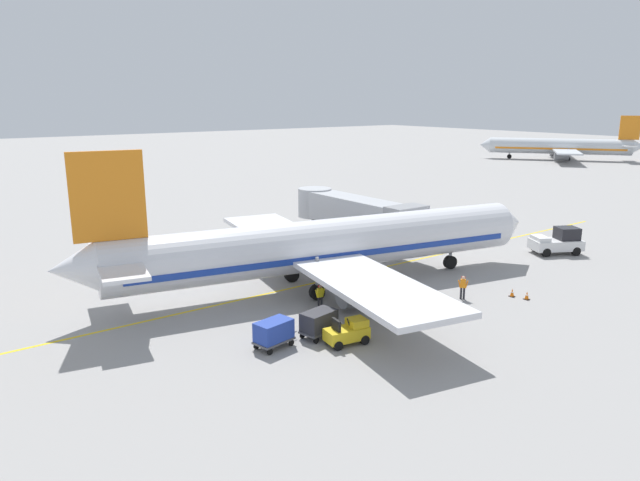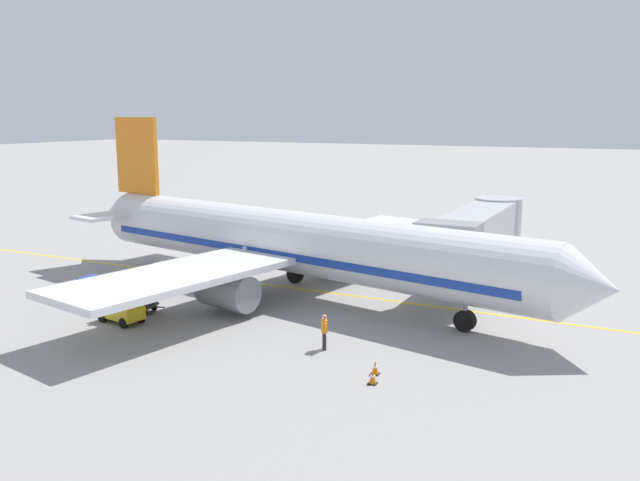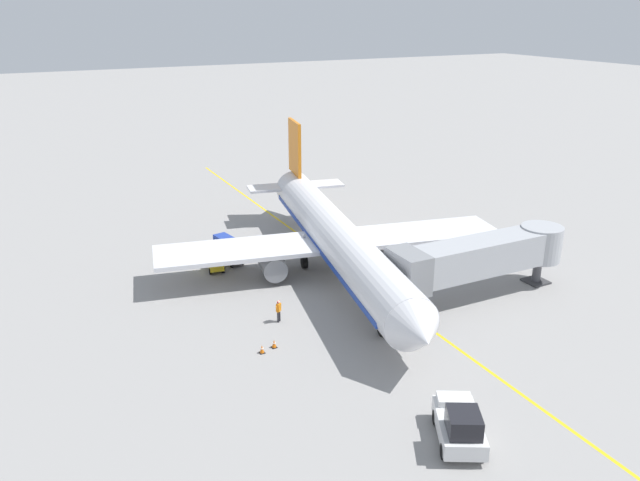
# 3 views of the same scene
# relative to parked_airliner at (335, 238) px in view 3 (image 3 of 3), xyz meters

# --- Properties ---
(ground_plane) EXTENTS (400.00, 400.00, 0.00)m
(ground_plane) POSITION_rel_parked_airliner_xyz_m (-1.30, -1.53, -3.19)
(ground_plane) COLOR gray
(gate_lead_in_line) EXTENTS (0.24, 80.00, 0.01)m
(gate_lead_in_line) POSITION_rel_parked_airliner_xyz_m (-1.30, -1.53, -3.18)
(gate_lead_in_line) COLOR gold
(gate_lead_in_line) RESTS_ON ground
(parked_airliner) EXTENTS (30.44, 37.14, 10.63)m
(parked_airliner) POSITION_rel_parked_airliner_xyz_m (0.00, 0.00, 0.00)
(parked_airliner) COLOR silver
(parked_airliner) RESTS_ON ground
(jet_bridge) EXTENTS (15.63, 3.50, 4.98)m
(jet_bridge) POSITION_rel_parked_airliner_xyz_m (-7.77, 9.30, 0.27)
(jet_bridge) COLOR #A8AAAF
(jet_bridge) RESTS_ON ground
(pushback_tractor) EXTENTS (4.03, 4.92, 2.40)m
(pushback_tractor) POSITION_rel_parked_airliner_xyz_m (4.81, 22.78, -2.09)
(pushback_tractor) COLOR silver
(pushback_tractor) RESTS_ON ground
(baggage_tug_lead) EXTENTS (1.61, 2.65, 1.62)m
(baggage_tug_lead) POSITION_rel_parked_airliner_xyz_m (9.03, -5.21, -2.47)
(baggage_tug_lead) COLOR gold
(baggage_tug_lead) RESTS_ON ground
(baggage_cart_front) EXTENTS (1.69, 2.98, 1.58)m
(baggage_cart_front) POSITION_rel_parked_airliner_xyz_m (7.22, -5.94, -2.24)
(baggage_cart_front) COLOR #4C4C51
(baggage_cart_front) RESTS_ON ground
(baggage_cart_second_in_train) EXTENTS (1.69, 2.98, 1.58)m
(baggage_cart_second_in_train) POSITION_rel_parked_airliner_xyz_m (6.93, -8.88, -2.24)
(baggage_cart_second_in_train) COLOR #4C4C51
(baggage_cart_second_in_train) RESTS_ON ground
(ground_crew_wing_walker) EXTENTS (0.63, 0.51, 1.69)m
(ground_crew_wing_walker) POSITION_rel_parked_airliner_xyz_m (7.89, 6.09, -2.23)
(ground_crew_wing_walker) COLOR #232328
(ground_crew_wing_walker) RESTS_ON ground
(ground_crew_loader) EXTENTS (0.31, 0.73, 1.69)m
(ground_crew_loader) POSITION_rel_parked_airliner_xyz_m (3.50, -3.08, -2.23)
(ground_crew_loader) COLOR #232328
(ground_crew_loader) RESTS_ON ground
(safety_cone_nose_left) EXTENTS (0.36, 0.36, 0.59)m
(safety_cone_nose_left) POSITION_rel_parked_airliner_xyz_m (10.64, 9.65, -2.90)
(safety_cone_nose_left) COLOR black
(safety_cone_nose_left) RESTS_ON ground
(safety_cone_nose_right) EXTENTS (0.36, 0.36, 0.59)m
(safety_cone_nose_right) POSITION_rel_parked_airliner_xyz_m (9.65, 9.35, -2.90)
(safety_cone_nose_right) COLOR black
(safety_cone_nose_right) RESTS_ON ground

